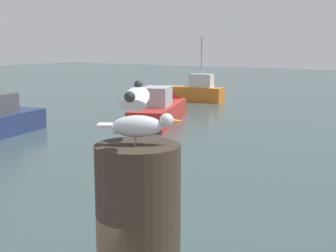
% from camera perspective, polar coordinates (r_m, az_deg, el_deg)
% --- Properties ---
extents(seagull, '(0.42, 0.55, 0.27)m').
position_cam_1_polar(seagull, '(2.14, -3.62, 1.19)').
color(seagull, tan).
rests_on(seagull, mooring_post).
extents(boat_orange, '(4.43, 1.38, 3.68)m').
position_cam_1_polar(boat_orange, '(27.74, 2.50, 4.19)').
color(boat_orange, orange).
rests_on(boat_orange, ground_plane).
extents(boat_red, '(3.51, 6.17, 1.77)m').
position_cam_1_polar(boat_red, '(20.49, -0.69, 2.05)').
color(boat_red, '#B72D28').
rests_on(boat_red, ground_plane).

